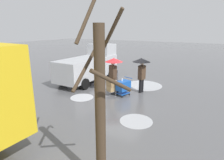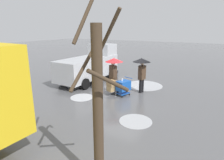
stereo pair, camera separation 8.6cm
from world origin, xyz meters
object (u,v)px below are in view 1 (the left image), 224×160
object	(u,v)px
pedestrian_black_side	(113,67)
pedestrian_pink_side	(142,67)
hand_dolly_boxes	(112,86)
cargo_van_parked_right	(90,65)
shopping_cart_vendor	(123,86)
bare_tree_near	(100,106)

from	to	relation	value
pedestrian_black_side	pedestrian_pink_side	bearing A→B (deg)	-150.78
hand_dolly_boxes	pedestrian_pink_side	size ratio (longest dim) A/B	0.61
pedestrian_black_side	cargo_van_parked_right	bearing A→B (deg)	-26.89
shopping_cart_vendor	pedestrian_black_side	bearing A→B (deg)	-15.26
pedestrian_pink_side	bare_tree_near	xyz separation A→B (m)	(-1.84, 7.12, 0.53)
cargo_van_parked_right	pedestrian_black_side	xyz separation A→B (m)	(-2.84, 1.44, 0.41)
pedestrian_black_side	shopping_cart_vendor	bearing A→B (deg)	164.74
shopping_cart_vendor	hand_dolly_boxes	distance (m)	0.70
cargo_van_parked_right	bare_tree_near	size ratio (longest dim) A/B	1.17
shopping_cart_vendor	pedestrian_black_side	distance (m)	1.30
hand_dolly_boxes	pedestrian_pink_side	xyz separation A→B (m)	(-1.33, -1.23, 1.06)
hand_dolly_boxes	cargo_van_parked_right	bearing A→B (deg)	-32.22
shopping_cart_vendor	bare_tree_near	xyz separation A→B (m)	(-2.51, 6.10, 1.55)
bare_tree_near	pedestrian_black_side	bearing A→B (deg)	-62.47
cargo_van_parked_right	hand_dolly_boxes	bearing A→B (deg)	147.78
pedestrian_pink_side	bare_tree_near	bearing A→B (deg)	104.52
pedestrian_pink_side	bare_tree_near	world-z (taller)	bare_tree_near
cargo_van_parked_right	shopping_cart_vendor	distance (m)	4.02
pedestrian_black_side	bare_tree_near	world-z (taller)	bare_tree_near
pedestrian_pink_side	pedestrian_black_side	xyz separation A→B (m)	(1.45, 0.81, 0.00)
pedestrian_black_side	bare_tree_near	distance (m)	7.14
hand_dolly_boxes	pedestrian_black_side	size ratio (longest dim) A/B	0.61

